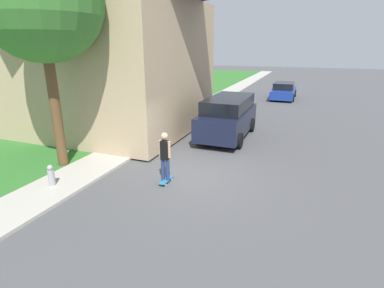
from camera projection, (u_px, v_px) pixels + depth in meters
The scene contains 9 objects.
ground_plane at pixel (190, 173), 10.79m from camera, with size 120.00×120.00×0.00m, color #49494C.
lawn at pixel (107, 118), 18.84m from camera, with size 10.00×80.00×0.08m.
sidewalk at pixel (170, 124), 17.32m from camera, with size 1.80×80.00×0.10m.
house at pixel (93, 40), 15.73m from camera, with size 11.54×8.99×8.83m.
suv_parked at pixel (228, 116), 14.75m from camera, with size 2.13×4.83×2.00m.
car_down_street at pixel (284, 91), 25.83m from camera, with size 1.98×4.55×1.39m.
skateboarder at pixel (165, 155), 9.79m from camera, with size 0.41×0.23×1.73m.
skateboard at pixel (166, 180), 10.04m from camera, with size 0.22×0.76×0.10m.
fire_hydrant at pixel (51, 175), 9.56m from camera, with size 0.20×0.20×0.69m.
Camera 1 is at (3.65, -9.22, 4.38)m, focal length 28.00 mm.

